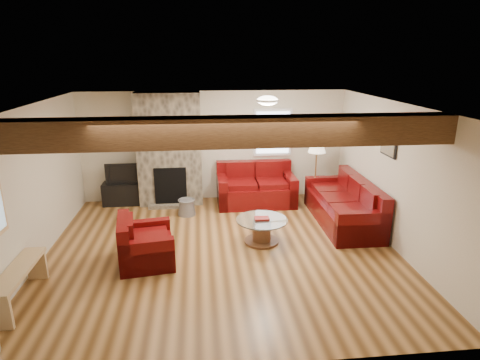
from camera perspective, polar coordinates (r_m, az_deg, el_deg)
The scene contains 16 objects.
room at distance 6.60m, azimuth -2.68°, elevation -0.27°, with size 8.00×8.00×8.00m.
oak_beam at distance 5.13m, azimuth -2.02°, elevation 6.86°, with size 6.00×0.36×0.38m, color #331F0F.
chimney_breast at distance 9.03m, azimuth -9.98°, elevation 4.09°, with size 1.40×0.67×2.50m.
back_window at distance 9.30m, azimuth 4.68°, elevation 6.76°, with size 0.90×0.08×1.10m, color silver, non-canonical shape.
ceiling_dome at distance 7.33m, azimuth 3.93°, elevation 10.99°, with size 0.40×0.40×0.18m, color white, non-canonical shape.
artwork_back at distance 9.14m, azimuth -2.78°, elevation 7.56°, with size 0.42×0.06×0.52m, color black, non-canonical shape.
artwork_right at distance 7.51m, azimuth 20.36°, elevation 4.78°, with size 0.06×0.55×0.42m, color black, non-canonical shape.
sofa_three at distance 8.28m, azimuth 14.39°, elevation -2.99°, with size 2.31×0.97×0.89m, color #440904, non-canonical shape.
loveseat at distance 9.04m, azimuth 2.29°, elevation -0.64°, with size 1.73×1.00×0.92m, color #440904, non-canonical shape.
armchair_red at distance 6.72m, azimuth -13.24°, elevation -8.31°, with size 0.96×0.84×0.78m, color #440904, non-canonical shape.
coffee_table at distance 7.27m, azimuth 3.10°, elevation -7.23°, with size 0.92×0.92×0.48m.
tv_cabinet at distance 9.45m, azimuth -15.86°, elevation -1.82°, with size 1.01×0.40×0.51m, color black.
television at distance 9.31m, azimuth -16.10°, elevation 1.01°, with size 0.81×0.11×0.46m, color black.
floor_lamp at distance 8.88m, azimuth 10.87°, elevation 4.22°, with size 0.38×0.38×1.50m.
pine_bench at distance 6.38m, azimuth -28.82°, elevation -13.02°, with size 0.30×1.31×0.49m, color tan, non-canonical shape.
coal_bucket at distance 8.58m, azimuth -7.59°, elevation -3.81°, with size 0.37×0.37×0.35m, color gray, non-canonical shape.
Camera 1 is at (-0.34, -6.28, 3.23)m, focal length 30.00 mm.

